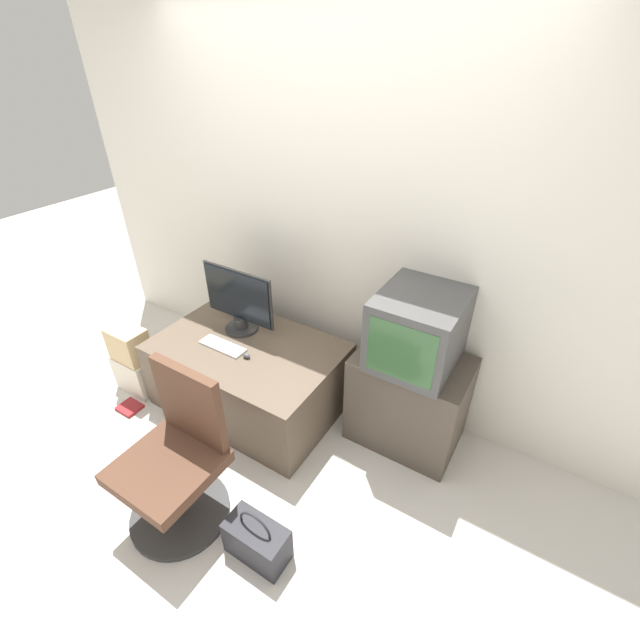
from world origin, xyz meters
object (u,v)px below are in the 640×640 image
(handbag, at_px, (257,540))
(book, at_px, (130,407))
(cardboard_box_lower, at_px, (137,373))
(keyboard, at_px, (223,346))
(crt_tv, at_px, (419,329))
(main_monitor, at_px, (239,301))
(mouse, at_px, (246,356))
(office_chair, at_px, (177,462))

(handbag, height_order, book, handbag)
(cardboard_box_lower, relative_size, handbag, 0.95)
(keyboard, distance_m, crt_tv, 1.31)
(crt_tv, relative_size, cardboard_box_lower, 1.70)
(main_monitor, xyz_separation_m, mouse, (0.25, -0.24, -0.21))
(keyboard, bearing_deg, office_chair, -64.74)
(crt_tv, bearing_deg, mouse, -158.02)
(main_monitor, relative_size, handbag, 1.72)
(office_chair, bearing_deg, keyboard, 115.26)
(mouse, distance_m, crt_tv, 1.12)
(crt_tv, height_order, handbag, crt_tv)
(mouse, xyz_separation_m, book, (-0.80, -0.44, -0.52))
(main_monitor, bearing_deg, keyboard, -82.54)
(book, bearing_deg, crt_tv, 25.04)
(crt_tv, height_order, book, crt_tv)
(crt_tv, xyz_separation_m, handbag, (-0.33, -1.16, -0.76))
(keyboard, height_order, mouse, mouse)
(mouse, relative_size, crt_tv, 0.10)
(crt_tv, distance_m, office_chair, 1.52)
(main_monitor, height_order, cardboard_box_lower, main_monitor)
(mouse, bearing_deg, keyboard, 178.61)
(main_monitor, bearing_deg, mouse, -44.40)
(mouse, distance_m, office_chair, 0.79)
(crt_tv, height_order, office_chair, crt_tv)
(keyboard, height_order, handbag, keyboard)
(mouse, xyz_separation_m, cardboard_box_lower, (-0.92, -0.24, -0.39))
(main_monitor, distance_m, crt_tv, 1.25)
(office_chair, bearing_deg, mouse, 100.89)
(main_monitor, relative_size, keyboard, 1.70)
(mouse, bearing_deg, office_chair, -79.11)
(keyboard, distance_m, office_chair, 0.86)
(cardboard_box_lower, bearing_deg, book, -58.56)
(handbag, bearing_deg, mouse, 130.96)
(mouse, relative_size, handbag, 0.16)
(main_monitor, bearing_deg, book, -129.31)
(keyboard, relative_size, office_chair, 0.37)
(main_monitor, xyz_separation_m, crt_tv, (1.23, 0.16, 0.13))
(crt_tv, distance_m, cardboard_box_lower, 2.14)
(cardboard_box_lower, bearing_deg, crt_tv, 18.43)
(office_chair, xyz_separation_m, cardboard_box_lower, (-1.07, 0.52, -0.24))
(book, bearing_deg, office_chair, -18.91)
(keyboard, bearing_deg, main_monitor, 97.46)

